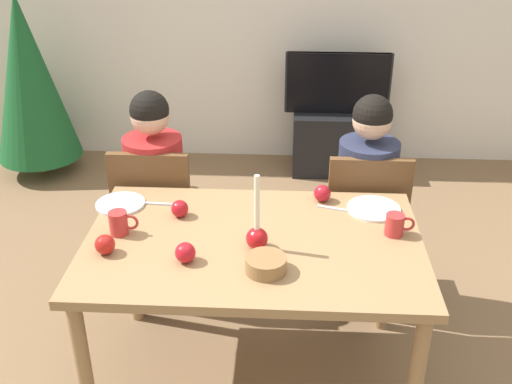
# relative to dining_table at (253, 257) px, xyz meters

# --- Properties ---
(ground_plane) EXTENTS (7.68, 7.68, 0.00)m
(ground_plane) POSITION_rel_dining_table_xyz_m (0.00, 0.00, -0.67)
(ground_plane) COLOR brown
(dining_table) EXTENTS (1.40, 0.90, 0.75)m
(dining_table) POSITION_rel_dining_table_xyz_m (0.00, 0.00, 0.00)
(dining_table) COLOR #99754C
(dining_table) RESTS_ON ground
(chair_left) EXTENTS (0.40, 0.40, 0.90)m
(chair_left) POSITION_rel_dining_table_xyz_m (-0.55, 0.61, -0.15)
(chair_left) COLOR brown
(chair_left) RESTS_ON ground
(chair_right) EXTENTS (0.40, 0.40, 0.90)m
(chair_right) POSITION_rel_dining_table_xyz_m (0.54, 0.61, -0.15)
(chair_right) COLOR brown
(chair_right) RESTS_ON ground
(person_left_child) EXTENTS (0.30, 0.30, 1.17)m
(person_left_child) POSITION_rel_dining_table_xyz_m (-0.55, 0.64, -0.10)
(person_left_child) COLOR #33384C
(person_left_child) RESTS_ON ground
(person_right_child) EXTENTS (0.30, 0.30, 1.17)m
(person_right_child) POSITION_rel_dining_table_xyz_m (0.54, 0.64, -0.10)
(person_right_child) COLOR #33384C
(person_right_child) RESTS_ON ground
(tv_stand) EXTENTS (0.64, 0.40, 0.48)m
(tv_stand) POSITION_rel_dining_table_xyz_m (0.50, 2.30, -0.43)
(tv_stand) COLOR black
(tv_stand) RESTS_ON ground
(tv) EXTENTS (0.79, 0.05, 0.46)m
(tv) POSITION_rel_dining_table_xyz_m (0.50, 2.30, 0.04)
(tv) COLOR black
(tv) RESTS_ON tv_stand
(christmas_tree) EXTENTS (0.63, 0.63, 1.47)m
(christmas_tree) POSITION_rel_dining_table_xyz_m (-1.79, 2.13, 0.10)
(christmas_tree) COLOR brown
(christmas_tree) RESTS_ON ground
(candle_centerpiece) EXTENTS (0.09, 0.09, 0.33)m
(candle_centerpiece) POSITION_rel_dining_table_xyz_m (0.02, -0.06, 0.15)
(candle_centerpiece) COLOR red
(candle_centerpiece) RESTS_ON dining_table
(plate_left) EXTENTS (0.22, 0.22, 0.01)m
(plate_left) POSITION_rel_dining_table_xyz_m (-0.63, 0.27, 0.09)
(plate_left) COLOR silver
(plate_left) RESTS_ON dining_table
(plate_right) EXTENTS (0.24, 0.24, 0.01)m
(plate_right) POSITION_rel_dining_table_xyz_m (0.53, 0.29, 0.09)
(plate_right) COLOR silver
(plate_right) RESTS_ON dining_table
(mug_left) EXTENTS (0.12, 0.08, 0.10)m
(mug_left) POSITION_rel_dining_table_xyz_m (-0.56, 0.02, 0.13)
(mug_left) COLOR #B72D2D
(mug_left) RESTS_ON dining_table
(mug_right) EXTENTS (0.12, 0.08, 0.09)m
(mug_right) POSITION_rel_dining_table_xyz_m (0.59, 0.08, 0.13)
(mug_right) COLOR #B72D2D
(mug_right) RESTS_ON dining_table
(fork_left) EXTENTS (0.18, 0.02, 0.01)m
(fork_left) POSITION_rel_dining_table_xyz_m (-0.45, 0.28, 0.09)
(fork_left) COLOR silver
(fork_left) RESTS_ON dining_table
(fork_right) EXTENTS (0.18, 0.06, 0.01)m
(fork_right) POSITION_rel_dining_table_xyz_m (0.36, 0.28, 0.09)
(fork_right) COLOR silver
(fork_right) RESTS_ON dining_table
(bowl_walnuts) EXTENTS (0.16, 0.16, 0.06)m
(bowl_walnuts) POSITION_rel_dining_table_xyz_m (0.06, -0.22, 0.11)
(bowl_walnuts) COLOR olive
(bowl_walnuts) RESTS_ON dining_table
(apple_near_candle) EXTENTS (0.08, 0.08, 0.08)m
(apple_near_candle) POSITION_rel_dining_table_xyz_m (-0.25, -0.17, 0.12)
(apple_near_candle) COLOR red
(apple_near_candle) RESTS_ON dining_table
(apple_by_left_plate) EXTENTS (0.08, 0.08, 0.08)m
(apple_by_left_plate) POSITION_rel_dining_table_xyz_m (0.30, 0.36, 0.12)
(apple_by_left_plate) COLOR #AB1520
(apple_by_left_plate) RESTS_ON dining_table
(apple_by_right_mug) EXTENTS (0.08, 0.08, 0.08)m
(apple_by_right_mug) POSITION_rel_dining_table_xyz_m (-0.58, -0.13, 0.12)
(apple_by_right_mug) COLOR #B21B15
(apple_by_right_mug) RESTS_ON dining_table
(apple_far_edge) EXTENTS (0.08, 0.08, 0.08)m
(apple_far_edge) POSITION_rel_dining_table_xyz_m (-0.34, 0.18, 0.12)
(apple_far_edge) COLOR #AF131C
(apple_far_edge) RESTS_ON dining_table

